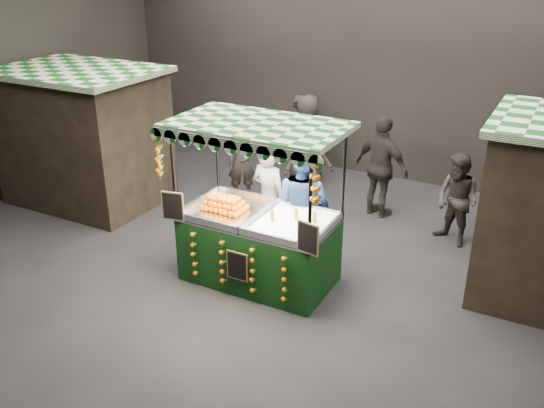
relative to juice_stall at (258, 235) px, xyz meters
The scene contains 12 objects.
ground 0.79m from the juice_stall, 121.82° to the left, with size 12.00×12.00×0.00m, color black.
market_hall 2.63m from the juice_stall, 121.82° to the left, with size 12.10×10.10×5.05m.
neighbour_stall_left 4.69m from the juice_stall, 165.43° to the left, with size 3.00×2.20×2.60m.
juice_stall is the anchor object (origin of this frame).
vendor_grey 0.97m from the juice_stall, 108.71° to the left, with size 0.77×0.59×1.87m.
vendor_blue 0.90m from the juice_stall, 65.63° to the left, with size 1.14×0.99×2.00m.
shopper_0 3.19m from the juice_stall, 125.09° to the left, with size 0.67×0.62×1.53m.
shopper_1 3.50m from the juice_stall, 48.59° to the left, with size 0.96×0.90×1.58m.
shopper_2 3.24m from the juice_stall, 75.07° to the left, with size 1.21×0.79×1.91m.
shopper_3 3.42m from the juice_stall, 102.28° to the left, with size 1.14×1.10×1.56m.
shopper_4 4.22m from the juice_stall, 105.17° to the left, with size 1.04×0.82×1.88m.
shopper_6 4.92m from the juice_stall, 109.17° to the left, with size 0.50×0.68×1.71m.
Camera 1 is at (3.89, -6.84, 4.66)m, focal length 38.55 mm.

